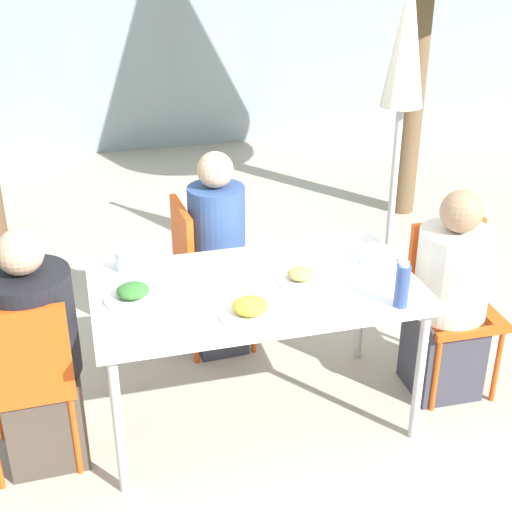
{
  "coord_description": "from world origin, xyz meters",
  "views": [
    {
      "loc": [
        -0.75,
        -2.79,
        2.31
      ],
      "look_at": [
        0.0,
        0.0,
        0.9
      ],
      "focal_mm": 50.0,
      "sensor_mm": 36.0,
      "label": 1
    }
  ],
  "objects_px": {
    "chair_right": "(451,293)",
    "closed_umbrella": "(403,80)",
    "person_right": "(449,303)",
    "chair_far": "(202,265)",
    "bottle": "(402,285)",
    "drinking_cup": "(124,261)",
    "person_far": "(218,260)",
    "chair_left": "(26,372)",
    "person_left": "(37,358)",
    "salad_bowl": "(378,256)"
  },
  "relations": [
    {
      "from": "person_far",
      "to": "salad_bowl",
      "type": "xyz_separation_m",
      "value": [
        0.68,
        -0.58,
        0.21
      ]
    },
    {
      "from": "person_left",
      "to": "bottle",
      "type": "distance_m",
      "value": 1.63
    },
    {
      "from": "chair_left",
      "to": "drinking_cup",
      "type": "xyz_separation_m",
      "value": [
        0.48,
        0.41,
        0.27
      ]
    },
    {
      "from": "bottle",
      "to": "chair_right",
      "type": "bearing_deg",
      "value": 38.85
    },
    {
      "from": "chair_left",
      "to": "bottle",
      "type": "xyz_separation_m",
      "value": [
        1.61,
        -0.24,
        0.33
      ]
    },
    {
      "from": "person_left",
      "to": "closed_umbrella",
      "type": "distance_m",
      "value": 2.5
    },
    {
      "from": "drinking_cup",
      "to": "closed_umbrella",
      "type": "bearing_deg",
      "value": 20.58
    },
    {
      "from": "bottle",
      "to": "person_left",
      "type": "bearing_deg",
      "value": 168.36
    },
    {
      "from": "person_far",
      "to": "closed_umbrella",
      "type": "height_order",
      "value": "closed_umbrella"
    },
    {
      "from": "bottle",
      "to": "drinking_cup",
      "type": "height_order",
      "value": "bottle"
    },
    {
      "from": "person_left",
      "to": "bottle",
      "type": "height_order",
      "value": "person_left"
    },
    {
      "from": "person_far",
      "to": "drinking_cup",
      "type": "bearing_deg",
      "value": -59.87
    },
    {
      "from": "chair_far",
      "to": "chair_left",
      "type": "bearing_deg",
      "value": -52.37
    },
    {
      "from": "drinking_cup",
      "to": "chair_right",
      "type": "bearing_deg",
      "value": -9.04
    },
    {
      "from": "drinking_cup",
      "to": "chair_far",
      "type": "bearing_deg",
      "value": 41.82
    },
    {
      "from": "person_left",
      "to": "chair_far",
      "type": "height_order",
      "value": "person_left"
    },
    {
      "from": "chair_right",
      "to": "salad_bowl",
      "type": "height_order",
      "value": "chair_right"
    },
    {
      "from": "chair_right",
      "to": "person_left",
      "type": "bearing_deg",
      "value": 3.61
    },
    {
      "from": "person_left",
      "to": "person_far",
      "type": "xyz_separation_m",
      "value": [
        0.96,
        0.69,
        0.03
      ]
    },
    {
      "from": "person_right",
      "to": "chair_far",
      "type": "bearing_deg",
      "value": -31.57
    },
    {
      "from": "person_left",
      "to": "salad_bowl",
      "type": "xyz_separation_m",
      "value": [
        1.64,
        0.1,
        0.24
      ]
    },
    {
      "from": "person_left",
      "to": "person_right",
      "type": "relative_size",
      "value": 1.03
    },
    {
      "from": "chair_right",
      "to": "person_far",
      "type": "bearing_deg",
      "value": -27.62
    },
    {
      "from": "closed_umbrella",
      "to": "salad_bowl",
      "type": "bearing_deg",
      "value": -119.2
    },
    {
      "from": "bottle",
      "to": "drinking_cup",
      "type": "distance_m",
      "value": 1.31
    },
    {
      "from": "person_right",
      "to": "chair_far",
      "type": "xyz_separation_m",
      "value": [
        -1.13,
        0.73,
        0.0
      ]
    },
    {
      "from": "chair_left",
      "to": "closed_umbrella",
      "type": "height_order",
      "value": "closed_umbrella"
    },
    {
      "from": "chair_right",
      "to": "chair_far",
      "type": "relative_size",
      "value": 1.0
    },
    {
      "from": "closed_umbrella",
      "to": "salad_bowl",
      "type": "height_order",
      "value": "closed_umbrella"
    },
    {
      "from": "person_left",
      "to": "person_right",
      "type": "distance_m",
      "value": 2.01
    },
    {
      "from": "closed_umbrella",
      "to": "drinking_cup",
      "type": "distance_m",
      "value": 1.92
    },
    {
      "from": "chair_left",
      "to": "person_left",
      "type": "distance_m",
      "value": 0.09
    },
    {
      "from": "drinking_cup",
      "to": "person_left",
      "type": "bearing_deg",
      "value": -142.36
    },
    {
      "from": "chair_right",
      "to": "closed_umbrella",
      "type": "xyz_separation_m",
      "value": [
        0.07,
        0.89,
        0.91
      ]
    },
    {
      "from": "closed_umbrella",
      "to": "drinking_cup",
      "type": "xyz_separation_m",
      "value": [
        -1.69,
        -0.64,
        -0.63
      ]
    },
    {
      "from": "closed_umbrella",
      "to": "chair_right",
      "type": "bearing_deg",
      "value": -94.37
    },
    {
      "from": "chair_left",
      "to": "person_far",
      "type": "height_order",
      "value": "person_far"
    },
    {
      "from": "person_left",
      "to": "bottle",
      "type": "xyz_separation_m",
      "value": [
        1.56,
        -0.32,
        0.32
      ]
    },
    {
      "from": "person_left",
      "to": "chair_right",
      "type": "relative_size",
      "value": 1.3
    },
    {
      "from": "closed_umbrella",
      "to": "drinking_cup",
      "type": "height_order",
      "value": "closed_umbrella"
    },
    {
      "from": "person_right",
      "to": "closed_umbrella",
      "type": "height_order",
      "value": "closed_umbrella"
    },
    {
      "from": "chair_right",
      "to": "chair_far",
      "type": "distance_m",
      "value": 1.35
    },
    {
      "from": "chair_far",
      "to": "person_far",
      "type": "bearing_deg",
      "value": 57.96
    },
    {
      "from": "person_far",
      "to": "salad_bowl",
      "type": "relative_size",
      "value": 6.57
    },
    {
      "from": "closed_umbrella",
      "to": "bottle",
      "type": "relative_size",
      "value": 9.52
    },
    {
      "from": "bottle",
      "to": "salad_bowl",
      "type": "bearing_deg",
      "value": 79.66
    },
    {
      "from": "person_right",
      "to": "bottle",
      "type": "distance_m",
      "value": 0.64
    },
    {
      "from": "person_right",
      "to": "chair_far",
      "type": "distance_m",
      "value": 1.35
    },
    {
      "from": "chair_right",
      "to": "drinking_cup",
      "type": "xyz_separation_m",
      "value": [
        -1.62,
        0.26,
        0.27
      ]
    },
    {
      "from": "person_right",
      "to": "bottle",
      "type": "relative_size",
      "value": 5.22
    }
  ]
}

